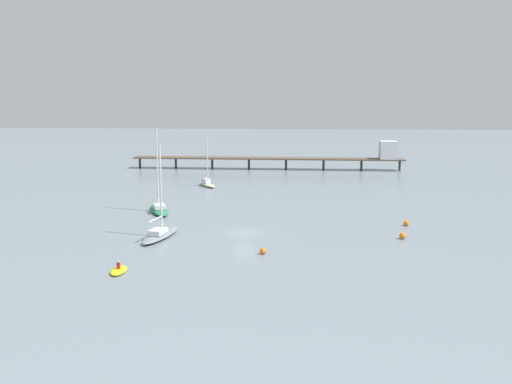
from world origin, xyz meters
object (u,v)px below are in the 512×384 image
sailboat_cream (207,183)px  mooring_buoy_outer (406,223)px  pier (318,155)px  sailboat_green (159,208)px  sailboat_gray (160,233)px  mooring_buoy_near (263,251)px  dinghy_yellow (119,270)px  mooring_buoy_inner (403,236)px

sailboat_cream → mooring_buoy_outer: bearing=-43.8°
mooring_buoy_outer → pier: bearing=99.9°
sailboat_green → sailboat_cream: 23.10m
sailboat_gray → mooring_buoy_near: bearing=-25.5°
sailboat_gray → dinghy_yellow: 12.95m
pier → mooring_buoy_near: (-8.42, -66.83, -2.94)m
dinghy_yellow → mooring_buoy_outer: size_ratio=4.47×
sailboat_cream → mooring_buoy_inner: size_ratio=11.22×
pier → dinghy_yellow: (-21.84, -73.80, -3.09)m
pier → mooring_buoy_near: 67.42m
mooring_buoy_outer → mooring_buoy_near: size_ratio=1.05×
mooring_buoy_inner → sailboat_gray: bearing=-177.1°
pier → mooring_buoy_outer: size_ratio=81.22×
pier → mooring_buoy_inner: (7.50, -59.47, -2.90)m
sailboat_gray → mooring_buoy_inner: (28.39, 1.42, -0.22)m
pier → mooring_buoy_outer: bearing=-80.1°
pier → sailboat_gray: (-20.88, -60.89, -2.68)m
dinghy_yellow → mooring_buoy_inner: size_ratio=4.20×
sailboat_gray → pier: bearing=71.1°
sailboat_gray → mooring_buoy_inner: sailboat_gray is taller
mooring_buoy_inner → mooring_buoy_outer: mooring_buoy_inner is taller
sailboat_cream → dinghy_yellow: 50.12m
pier → sailboat_green: bearing=-117.7°
sailboat_cream → pier: bearing=48.3°
sailboat_cream → mooring_buoy_outer: 41.98m
sailboat_green → sailboat_cream: sailboat_green is taller
dinghy_yellow → sailboat_gray: bearing=85.8°
sailboat_green → mooring_buoy_inner: size_ratio=15.27×
sailboat_green → mooring_buoy_inner: 34.48m
mooring_buoy_inner → mooring_buoy_near: bearing=-155.2°
mooring_buoy_inner → mooring_buoy_near: mooring_buoy_inner is taller
dinghy_yellow → mooring_buoy_outer: bearing=34.2°
sailboat_gray → dinghy_yellow: sailboat_gray is taller
mooring_buoy_inner → dinghy_yellow: bearing=-154.0°
pier → sailboat_green: (-24.46, -46.53, -2.64)m
sailboat_green → mooring_buoy_outer: (33.69, -6.18, -0.28)m
sailboat_cream → sailboat_gray: (0.21, -37.21, -0.03)m
mooring_buoy_near → pier: bearing=82.8°
pier → dinghy_yellow: 77.02m
dinghy_yellow → mooring_buoy_near: 15.12m
sailboat_green → mooring_buoy_outer: bearing=-10.4°
sailboat_green → mooring_buoy_near: (16.04, -20.29, -0.30)m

